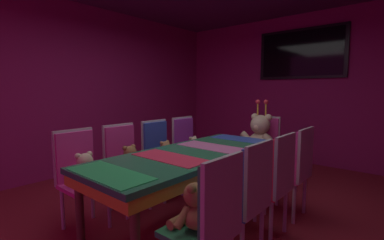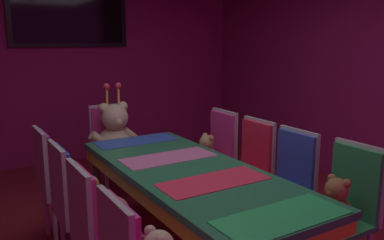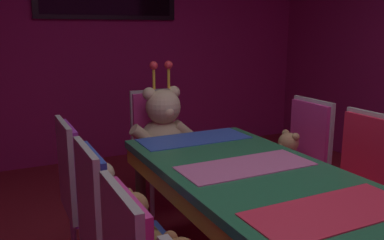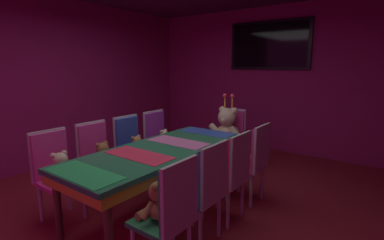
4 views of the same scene
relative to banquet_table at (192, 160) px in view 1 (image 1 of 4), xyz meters
The scene contains 21 objects.
ground_plane 0.65m from the banquet_table, ahead, with size 7.90×7.90×0.00m, color maroon.
wall_back 3.29m from the banquet_table, 90.00° to the left, with size 5.20×0.12×2.80m, color #8C1959.
wall_left 2.71m from the banquet_table, behind, with size 0.12×6.40×2.80m, color #8C1959.
banquet_table is the anchor object (origin of this frame).
chair_left_0 1.16m from the banquet_table, 134.56° to the right, with size 0.42×0.41×0.98m.
teddy_left_0 1.06m from the banquet_table, 128.91° to the right, with size 0.26×0.34×0.32m.
chair_left_1 0.87m from the banquet_table, 161.34° to the right, with size 0.42×0.41×0.98m.
teddy_left_1 0.73m from the banquet_table, 157.70° to the right, with size 0.25×0.32×0.30m.
chair_left_2 0.86m from the banquet_table, 161.80° to the left, with size 0.42×0.41×0.98m.
teddy_left_2 0.73m from the banquet_table, 158.26° to the left, with size 0.23×0.29×0.28m.
chair_left_3 1.17m from the banquet_table, 134.70° to the left, with size 0.42×0.41×0.98m.
teddy_left_3 1.07m from the banquet_table, 129.30° to the left, with size 0.21×0.27×0.26m.
chair_right_0 1.15m from the banquet_table, 42.95° to the right, with size 0.42×0.41×0.98m.
teddy_right_0 1.04m from the banquet_table, 48.45° to the right, with size 0.27×0.34×0.32m.
chair_right_1 0.84m from the banquet_table, 16.97° to the right, with size 0.42×0.41×0.98m.
chair_right_2 0.85m from the banquet_table, 16.73° to the left, with size 0.42×0.41×0.98m.
chair_right_3 1.13m from the banquet_table, 43.85° to the left, with size 0.42×0.41×0.98m.
teddy_right_3 1.03m from the banquet_table, 49.44° to the left, with size 0.25×0.32×0.30m.
throne_chair 1.70m from the banquet_table, 90.00° to the left, with size 0.41×0.42×0.98m.
king_teddy_bear 1.53m from the banquet_table, 90.00° to the left, with size 0.61×0.47×0.78m.
wall_tv 3.41m from the banquet_table, 90.00° to the left, with size 1.58×0.06×0.92m.
Camera 1 is at (1.79, -2.10, 1.38)m, focal length 25.35 mm.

